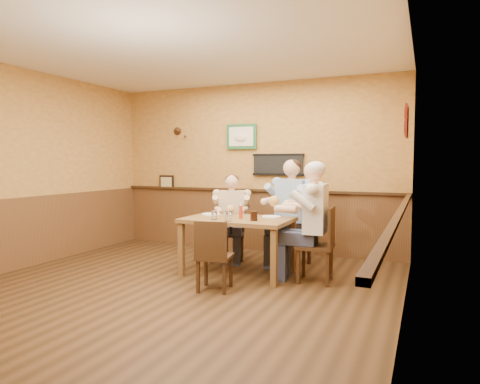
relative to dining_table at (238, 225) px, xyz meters
The scene contains 17 objects.
room 1.32m from the dining_table, 108.71° to the right, with size 5.02×5.03×2.81m.
dining_table is the anchor object (origin of this frame).
chair_back_left 0.87m from the dining_table, 120.29° to the left, with size 0.38×0.38×0.82m, color #392412, non-canonical shape.
chair_back_right 0.95m from the dining_table, 56.36° to the left, with size 0.44×0.44×0.96m, color #392412, non-canonical shape.
chair_right_end 1.06m from the dining_table, ahead, with size 0.43×0.43×0.94m, color #392412, non-canonical shape.
chair_near_side 0.82m from the dining_table, 86.40° to the right, with size 0.38×0.38×0.83m, color #392412, non-canonical shape.
diner_tan_shirt 0.84m from the dining_table, 120.29° to the left, with size 0.54×0.54×1.17m, color beige, non-canonical shape.
diner_blue_polo 0.93m from the dining_table, 56.36° to the left, with size 0.63×0.63×1.37m, color #819CC2, non-canonical shape.
diner_white_elder 1.04m from the dining_table, ahead, with size 0.62×0.62×1.35m, color silver, non-canonical shape.
water_glass_left 0.38m from the dining_table, 128.09° to the right, with size 0.08×0.08×0.11m, color silver.
water_glass_mid 0.37m from the dining_table, 87.24° to the right, with size 0.09×0.09×0.14m, color white.
cola_tumbler 0.37m from the dining_table, 30.00° to the right, with size 0.09×0.09×0.12m, color black.
hot_sauce_bottle 0.21m from the dining_table, 43.89° to the right, with size 0.05×0.05×0.19m, color #B23113.
salt_shaker 0.20m from the dining_table, behind, with size 0.04×0.04×0.10m, color white.
pepper_shaker 0.19m from the dining_table, 163.84° to the left, with size 0.04×0.04×0.09m, color black.
plate_far_left 0.52m from the dining_table, 161.72° to the left, with size 0.26×0.26×0.02m, color silver.
plate_far_right 0.47m from the dining_table, 32.68° to the left, with size 0.26×0.26×0.02m, color white.
Camera 1 is at (2.68, -4.19, 1.49)m, focal length 32.00 mm.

